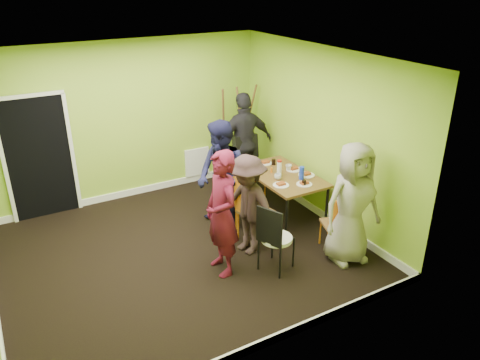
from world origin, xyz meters
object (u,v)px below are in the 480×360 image
object	(u,v)px
chair_left_near	(251,207)
chair_back_end	(247,153)
person_standing	(222,214)
person_left_near	(247,205)
thermos	(279,169)
blue_bottle	(302,173)
chair_left_far	(238,196)
person_back_end	(245,143)
person_left_far	(221,177)
easel	(237,134)
dining_table	(283,178)
person_front_end	(352,204)
chair_bentwood	(274,236)
chair_front_end	(337,221)
orange_bottle	(271,170)

from	to	relation	value
chair_left_near	chair_back_end	xyz separation A→B (m)	(0.85, 1.57, 0.18)
person_standing	person_left_near	size ratio (longest dim) A/B	1.16
thermos	blue_bottle	world-z (taller)	thermos
person_left_near	thermos	bearing A→B (deg)	110.97
blue_bottle	person_standing	distance (m)	1.88
chair_left_far	person_left_near	world-z (taller)	person_left_near
person_back_end	person_left_far	bearing A→B (deg)	50.03
easel	person_back_end	bearing A→B (deg)	-104.45
person_back_end	blue_bottle	bearing A→B (deg)	100.34
dining_table	person_front_end	bearing A→B (deg)	-87.42
person_front_end	thermos	bearing A→B (deg)	102.27
blue_bottle	person_left_far	bearing A→B (deg)	161.97
easel	person_left_far	xyz separation A→B (m)	(-1.19, -1.63, -0.03)
person_left_far	dining_table	bearing A→B (deg)	79.14
chair_left_near	chair_back_end	distance (m)	1.79
chair_bentwood	person_left_far	size ratio (longest dim) A/B	0.56
chair_bentwood	person_left_far	bearing A→B (deg)	159.12
dining_table	chair_back_end	size ratio (longest dim) A/B	1.36
chair_left_far	person_front_end	xyz separation A→B (m)	(0.87, -1.66, 0.37)
chair_left_far	person_left_far	distance (m)	0.47
person_standing	easel	bearing A→B (deg)	148.17
easel	blue_bottle	bearing A→B (deg)	-88.77
chair_front_end	person_front_end	size ratio (longest dim) A/B	0.50
person_standing	person_left_near	distance (m)	0.62
blue_bottle	person_front_end	xyz separation A→B (m)	(-0.08, -1.26, 0.03)
chair_front_end	person_front_end	distance (m)	0.46
chair_back_end	person_left_far	world-z (taller)	person_left_far
orange_bottle	dining_table	bearing A→B (deg)	-53.78
orange_bottle	person_left_far	bearing A→B (deg)	-176.45
easel	chair_front_end	bearing A→B (deg)	-90.95
chair_bentwood	orange_bottle	world-z (taller)	chair_bentwood
chair_back_end	person_left_near	xyz separation A→B (m)	(-1.02, -1.75, -0.02)
thermos	person_back_end	xyz separation A→B (m)	(0.05, 1.22, 0.06)
person_front_end	person_standing	bearing A→B (deg)	166.10
chair_back_end	person_standing	distance (m)	2.55
chair_left_near	chair_front_end	bearing A→B (deg)	37.73
blue_bottle	orange_bottle	distance (m)	0.54
chair_bentwood	person_front_end	bearing A→B (deg)	51.60
dining_table	person_left_far	bearing A→B (deg)	174.55
thermos	person_standing	bearing A→B (deg)	-149.01
chair_left_near	person_left_near	world-z (taller)	person_left_near
dining_table	person_left_far	world-z (taller)	person_left_far
chair_front_end	orange_bottle	size ratio (longest dim) A/B	10.00
person_left_far	person_back_end	distance (m)	1.54
chair_left_near	person_front_end	distance (m)	1.48
person_left_far	person_left_near	bearing A→B (deg)	-4.53
thermos	orange_bottle	world-z (taller)	thermos
chair_front_end	person_standing	world-z (taller)	person_standing
blue_bottle	orange_bottle	world-z (taller)	blue_bottle
person_front_end	blue_bottle	bearing A→B (deg)	93.11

